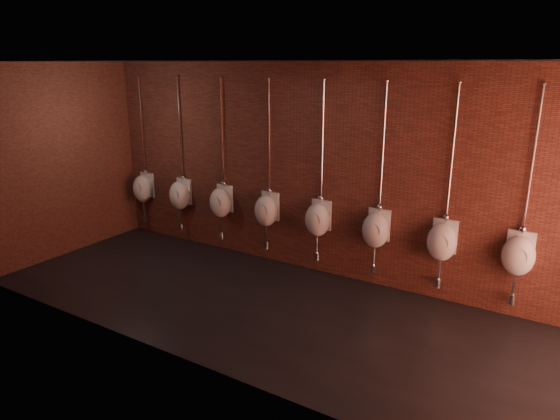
{
  "coord_description": "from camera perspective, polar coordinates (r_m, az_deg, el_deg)",
  "views": [
    {
      "loc": [
        3.17,
        -5.09,
        3.18
      ],
      "look_at": [
        -0.52,
        0.9,
        1.1
      ],
      "focal_mm": 32.0,
      "sensor_mm": 36.0,
      "label": 1
    }
  ],
  "objects": [
    {
      "name": "ground",
      "position": [
        6.79,
        -0.25,
        -11.47
      ],
      "size": [
        8.5,
        8.5,
        0.0
      ],
      "primitive_type": "plane",
      "color": "black",
      "rests_on": "ground"
    },
    {
      "name": "room_shell",
      "position": [
        6.11,
        -0.28,
        5.44
      ],
      "size": [
        8.54,
        3.04,
        3.22
      ],
      "color": "black",
      "rests_on": "ground"
    },
    {
      "name": "urinal_5",
      "position": [
        7.24,
        10.91,
        -2.14
      ],
      "size": [
        0.42,
        0.37,
        2.72
      ],
      "color": "white",
      "rests_on": "ground"
    },
    {
      "name": "urinal_0",
      "position": [
        9.8,
        -15.38,
        2.47
      ],
      "size": [
        0.42,
        0.37,
        2.72
      ],
      "color": "white",
      "rests_on": "ground"
    },
    {
      "name": "urinal_6",
      "position": [
        6.99,
        18.05,
        -3.36
      ],
      "size": [
        0.42,
        0.37,
        2.72
      ],
      "color": "white",
      "rests_on": "ground"
    },
    {
      "name": "urinal_4",
      "position": [
        7.59,
        4.35,
        -1.0
      ],
      "size": [
        0.42,
        0.37,
        2.72
      ],
      "color": "white",
      "rests_on": "ground"
    },
    {
      "name": "urinal_7",
      "position": [
        6.86,
        25.61,
        -4.58
      ],
      "size": [
        0.42,
        0.37,
        2.72
      ],
      "color": "white",
      "rests_on": "ground"
    },
    {
      "name": "urinal_3",
      "position": [
        8.04,
        -1.55,
        0.05
      ],
      "size": [
        0.42,
        0.37,
        2.72
      ],
      "color": "white",
      "rests_on": "ground"
    },
    {
      "name": "urinal_2",
      "position": [
        8.57,
        -6.78,
        0.97
      ],
      "size": [
        0.42,
        0.37,
        2.72
      ],
      "color": "white",
      "rests_on": "ground"
    },
    {
      "name": "urinal_1",
      "position": [
        9.16,
        -11.37,
        1.78
      ],
      "size": [
        0.42,
        0.37,
        2.72
      ],
      "color": "white",
      "rests_on": "ground"
    }
  ]
}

